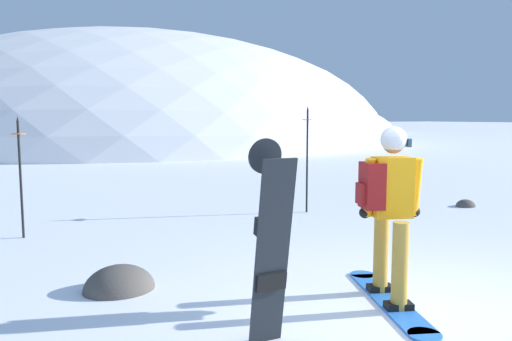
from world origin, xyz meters
The scene contains 9 objects.
ground_plane centered at (0.00, 0.00, 0.00)m, with size 300.00×300.00×0.00m, color white.
ridge_peak_main centered at (4.55, 31.97, 0.00)m, with size 35.33×31.79×15.05m.
ridge_peak_far centered at (23.14, 47.59, 0.00)m, with size 29.00×26.10×8.16m.
snowboarder_main centered at (-0.03, 0.60, 0.92)m, with size 0.79×1.75×1.71m.
spare_snowboard centered at (-1.48, 0.25, 0.83)m, with size 0.28×0.30×1.64m.
piste_marker_near centered at (1.68, 4.84, 1.14)m, with size 0.20×0.20×2.01m.
piste_marker_far centered at (-3.20, 4.98, 1.04)m, with size 0.20×0.20×1.82m.
rock_mid centered at (-2.32, 2.08, 0.00)m, with size 0.74×0.63×0.52m.
rock_small centered at (4.88, 3.95, 0.00)m, with size 0.41×0.35×0.29m.
Camera 1 is at (-3.20, -3.04, 1.80)m, focal length 34.52 mm.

